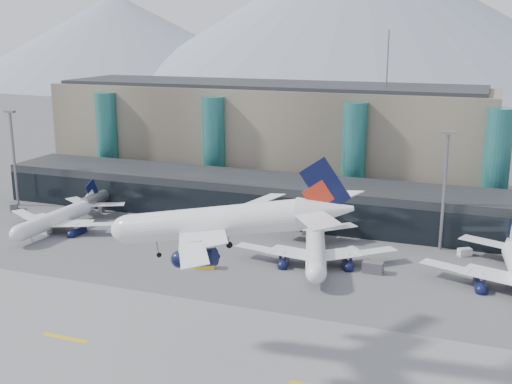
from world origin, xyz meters
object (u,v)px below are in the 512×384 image
at_px(veh_a, 44,230).
at_px(veh_f, 14,207).
at_px(lightmast_mid, 445,184).
at_px(veh_h, 205,263).
at_px(lightmast_left, 13,153).
at_px(veh_d, 465,252).
at_px(veh_c, 373,267).
at_px(jet_parked_left, 64,211).
at_px(veh_g, 353,250).
at_px(hero_jet, 234,214).
at_px(jet_parked_mid, 316,240).

relative_size(veh_a, veh_f, 0.87).
relative_size(lightmast_mid, veh_h, 6.55).
distance_m(lightmast_left, veh_a, 32.02).
relative_size(veh_d, veh_f, 0.78).
height_order(veh_a, veh_c, veh_c).
distance_m(veh_a, veh_c, 76.23).
bearing_deg(veh_h, veh_a, 151.52).
relative_size(veh_a, veh_d, 1.11).
bearing_deg(jet_parked_left, veh_g, -82.84).
xyz_separation_m(hero_jet, veh_f, (-84.28, 52.11, -20.73)).
xyz_separation_m(veh_d, veh_g, (-22.21, -6.88, -0.14)).
xyz_separation_m(lightmast_mid, veh_d, (5.23, -2.52, -13.63)).
relative_size(lightmast_left, veh_h, 6.55).
distance_m(hero_jet, veh_d, 67.13).
height_order(jet_parked_mid, veh_g, jet_parked_mid).
bearing_deg(jet_parked_left, hero_jet, -123.26).
bearing_deg(veh_c, lightmast_left, 172.39).
distance_m(jet_parked_left, veh_a, 6.39).
bearing_deg(lightmast_mid, lightmast_left, -178.44).
relative_size(jet_parked_left, veh_c, 8.41).
bearing_deg(lightmast_left, veh_f, -60.34).
xyz_separation_m(veh_g, veh_h, (-25.73, -18.85, 0.43)).
bearing_deg(jet_parked_mid, veh_a, 78.62).
xyz_separation_m(jet_parked_left, veh_c, (74.51, -3.34, -2.94)).
xyz_separation_m(lightmast_left, hero_jet, (86.86, -56.65, 7.30)).
relative_size(lightmast_mid, veh_g, 11.45).
relative_size(lightmast_mid, hero_jet, 0.69).
relative_size(jet_parked_left, jet_parked_mid, 0.95).
xyz_separation_m(veh_a, veh_g, (70.22, 11.54, -0.21)).
relative_size(veh_d, veh_h, 0.71).
bearing_deg(jet_parked_left, veh_h, -104.46).
xyz_separation_m(hero_jet, veh_d, (28.36, 57.13, -20.93)).
height_order(lightmast_left, jet_parked_left, lightmast_left).
height_order(lightmast_mid, veh_c, lightmast_mid).
height_order(jet_parked_left, veh_f, jet_parked_left).
xyz_separation_m(lightmast_left, veh_f, (2.59, -4.54, -13.43)).
bearing_deg(lightmast_left, jet_parked_left, -27.33).
bearing_deg(veh_c, hero_jet, -105.04).
height_order(jet_parked_mid, veh_d, jet_parked_mid).
bearing_deg(veh_h, hero_jet, -77.21).
relative_size(jet_parked_mid, veh_g, 15.62).
bearing_deg(hero_jet, veh_g, 79.90).
relative_size(veh_c, veh_g, 1.76).
distance_m(jet_parked_left, veh_d, 91.74).
bearing_deg(veh_d, veh_h, 173.83).
relative_size(veh_a, veh_h, 0.78).
xyz_separation_m(jet_parked_mid, veh_a, (-63.80, -4.96, -3.38)).
distance_m(jet_parked_left, veh_h, 44.71).
distance_m(lightmast_left, jet_parked_left, 29.46).
bearing_deg(veh_a, veh_d, 15.25).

